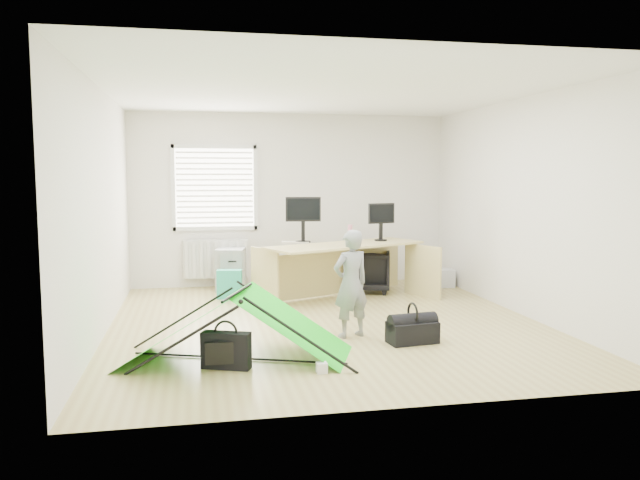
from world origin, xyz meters
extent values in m
plane|color=tan|center=(0.00, 0.00, 0.00)|extent=(5.50, 5.50, 0.00)
cube|color=silver|center=(0.00, 2.75, 1.35)|extent=(5.00, 0.02, 2.70)
cube|color=silver|center=(-1.20, 2.71, 1.55)|extent=(1.20, 0.06, 1.20)
cube|color=silver|center=(-1.20, 2.67, 0.45)|extent=(1.00, 0.12, 0.60)
cube|color=tan|center=(0.55, 1.33, 0.39)|extent=(2.40, 1.61, 0.79)
cube|color=#979A9C|center=(-0.98, 2.43, 0.32)|extent=(0.52, 0.62, 0.64)
cube|color=black|center=(0.00, 1.64, 1.02)|extent=(0.51, 0.17, 0.48)
cube|color=black|center=(1.15, 1.65, 0.99)|extent=(0.43, 0.20, 0.40)
cube|color=beige|center=(-0.11, 1.63, 0.80)|extent=(0.41, 0.24, 0.02)
cylinder|color=#C56E85|center=(0.69, 1.66, 0.91)|extent=(0.08, 0.08, 0.24)
imported|color=black|center=(1.01, 1.85, 0.31)|extent=(0.83, 0.84, 0.61)
imported|color=gray|center=(0.13, -0.65, 0.58)|extent=(0.49, 0.40, 1.17)
cube|color=#B6BABF|center=(2.21, 2.06, 0.14)|extent=(0.51, 0.38, 0.27)
cube|color=#23A584|center=(-1.05, 1.72, 0.21)|extent=(0.37, 0.21, 0.41)
cube|color=black|center=(-1.25, -1.51, 0.17)|extent=(0.46, 0.29, 0.33)
cube|color=silver|center=(-0.42, -1.81, 0.05)|extent=(0.09, 0.09, 0.09)
cube|color=black|center=(0.70, -1.02, 0.11)|extent=(0.54, 0.32, 0.22)
camera|label=1|loc=(-1.48, -7.08, 1.75)|focal=35.00mm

